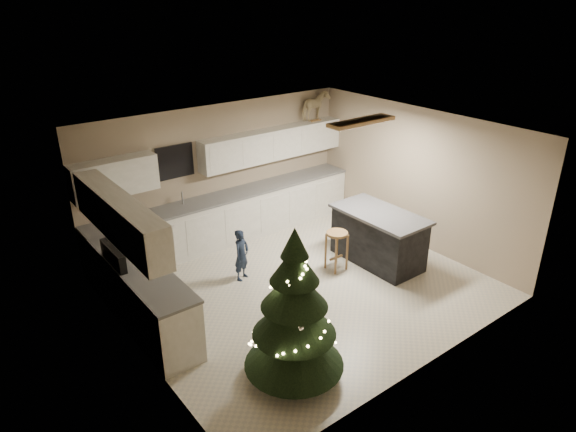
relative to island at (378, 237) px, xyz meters
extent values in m
plane|color=beige|center=(-1.63, 0.16, -0.48)|extent=(5.50, 5.50, 0.00)
cube|color=gray|center=(-1.63, 2.66, 0.82)|extent=(5.50, 0.02, 2.60)
cube|color=gray|center=(-1.63, -2.34, 0.82)|extent=(5.50, 0.02, 2.60)
cube|color=gray|center=(-4.38, 0.16, 0.82)|extent=(0.02, 5.00, 2.60)
cube|color=gray|center=(1.12, 0.16, 0.82)|extent=(0.02, 5.00, 2.60)
cube|color=silver|center=(-1.63, 0.16, 2.12)|extent=(5.50, 5.00, 0.02)
cube|color=#976846|center=(-0.33, 0.26, 2.07)|extent=(1.25, 0.32, 0.06)
cube|color=white|center=(-0.33, 0.26, 2.04)|extent=(1.15, 0.24, 0.02)
cube|color=white|center=(-1.63, 2.36, -0.03)|extent=(5.48, 0.60, 0.90)
cube|color=white|center=(-4.08, 0.76, -0.03)|extent=(0.60, 2.60, 0.90)
cube|color=slate|center=(-1.63, 2.35, 0.44)|extent=(5.48, 0.62, 0.04)
cube|color=slate|center=(-4.07, 0.76, 0.44)|extent=(0.62, 2.60, 0.04)
cube|color=white|center=(-3.68, 2.48, 1.22)|extent=(1.40, 0.35, 0.60)
cube|color=white|center=(-0.48, 2.48, 1.22)|extent=(3.20, 0.35, 0.60)
cube|color=white|center=(-4.20, 0.88, 1.22)|extent=(0.35, 2.60, 0.60)
cube|color=black|center=(-2.53, 2.63, 1.22)|extent=(0.70, 0.04, 0.60)
cube|color=#99999E|center=(-2.53, 2.36, 0.42)|extent=(0.55, 0.40, 0.06)
cylinder|color=#99999E|center=(-2.53, 2.46, 0.58)|extent=(0.03, 0.03, 0.24)
cube|color=black|center=(-4.06, 1.06, -0.03)|extent=(0.64, 0.75, 0.90)
cube|color=black|center=(-4.31, 1.06, 0.57)|extent=(0.10, 0.75, 0.30)
cube|color=black|center=(0.00, 0.00, -0.03)|extent=(0.80, 1.60, 0.90)
cube|color=#3D3D41|center=(0.00, 0.00, 0.45)|extent=(0.90, 1.70, 0.05)
cylinder|color=#976846|center=(-0.77, 0.24, 0.21)|extent=(0.37, 0.37, 0.04)
cylinder|color=#976846|center=(-0.90, 0.11, -0.15)|extent=(0.04, 0.04, 0.67)
cylinder|color=#976846|center=(-0.64, 0.11, -0.15)|extent=(0.04, 0.04, 0.67)
cylinder|color=#976846|center=(-0.90, 0.38, -0.15)|extent=(0.04, 0.04, 0.67)
cylinder|color=#976846|center=(-0.64, 0.38, -0.15)|extent=(0.04, 0.04, 0.67)
cube|color=#976846|center=(-0.77, 0.24, -0.26)|extent=(0.28, 0.03, 0.03)
cylinder|color=#3F2816|center=(-3.03, -1.44, -0.34)|extent=(0.11, 0.11, 0.28)
cone|color=black|center=(-3.03, -1.44, 0.03)|extent=(1.26, 1.26, 0.65)
cone|color=black|center=(-3.03, -1.44, 0.45)|extent=(1.04, 1.04, 0.56)
cone|color=black|center=(-3.03, -1.44, 0.82)|extent=(0.81, 0.81, 0.51)
cone|color=black|center=(-3.03, -1.44, 1.14)|extent=(0.59, 0.59, 0.46)
cone|color=black|center=(-3.03, -1.44, 1.42)|extent=(0.33, 0.33, 0.37)
sphere|color=#FFD88C|center=(-2.37, -1.44, -0.25)|extent=(0.03, 0.03, 0.03)
sphere|color=#FFD88C|center=(-2.42, -1.25, -0.21)|extent=(0.03, 0.03, 0.03)
sphere|color=#FFD88C|center=(-2.51, -1.09, -0.17)|extent=(0.03, 0.03, 0.03)
sphere|color=#FFD88C|center=(-2.64, -0.96, -0.14)|extent=(0.03, 0.03, 0.03)
sphere|color=#FFD88C|center=(-2.81, -0.88, -0.10)|extent=(0.03, 0.03, 0.03)
sphere|color=#FFD88C|center=(-2.98, -0.85, -0.06)|extent=(0.03, 0.03, 0.03)
sphere|color=#FFD88C|center=(-3.16, -0.87, -0.02)|extent=(0.03, 0.03, 0.03)
sphere|color=#FFD88C|center=(-3.31, -0.95, 0.01)|extent=(0.03, 0.03, 0.03)
sphere|color=#FFD88C|center=(-3.43, -1.06, 0.05)|extent=(0.03, 0.03, 0.03)
sphere|color=#FFD88C|center=(-3.52, -1.20, 0.09)|extent=(0.03, 0.03, 0.03)
sphere|color=#FFD88C|center=(-3.55, -1.35, 0.13)|extent=(0.03, 0.03, 0.03)
sphere|color=#FFD88C|center=(-3.54, -1.51, 0.16)|extent=(0.03, 0.03, 0.03)
sphere|color=#FFD88C|center=(-3.49, -1.65, 0.20)|extent=(0.03, 0.03, 0.03)
sphere|color=#FFD88C|center=(-3.40, -1.77, 0.24)|extent=(0.03, 0.03, 0.03)
sphere|color=#FFD88C|center=(-3.28, -1.85, 0.28)|extent=(0.03, 0.03, 0.03)
sphere|color=#FFD88C|center=(-3.14, -1.89, 0.31)|extent=(0.03, 0.03, 0.03)
sphere|color=#FFD88C|center=(-3.01, -1.89, 0.35)|extent=(0.03, 0.03, 0.03)
sphere|color=#FFD88C|center=(-2.88, -1.85, 0.39)|extent=(0.03, 0.03, 0.03)
sphere|color=#FFD88C|center=(-2.78, -1.78, 0.43)|extent=(0.03, 0.03, 0.03)
sphere|color=#FFD88C|center=(-2.70, -1.68, 0.46)|extent=(0.03, 0.03, 0.03)
sphere|color=#FFD88C|center=(-2.66, -1.57, 0.50)|extent=(0.03, 0.03, 0.03)
sphere|color=#FFD88C|center=(-2.65, -1.45, 0.54)|extent=(0.03, 0.03, 0.03)
sphere|color=#FFD88C|center=(-2.67, -1.34, 0.58)|extent=(0.03, 0.03, 0.03)
sphere|color=#FFD88C|center=(-2.73, -1.25, 0.61)|extent=(0.03, 0.03, 0.03)
sphere|color=#FFD88C|center=(-2.81, -1.18, 0.65)|extent=(0.03, 0.03, 0.03)
sphere|color=#FFD88C|center=(-2.90, -1.14, 0.69)|extent=(0.03, 0.03, 0.03)
sphere|color=#FFD88C|center=(-3.00, -1.12, 0.72)|extent=(0.03, 0.03, 0.03)
sphere|color=#FFD88C|center=(-3.09, -1.14, 0.76)|extent=(0.03, 0.03, 0.03)
sphere|color=#FFD88C|center=(-3.17, -1.18, 0.80)|extent=(0.03, 0.03, 0.03)
sphere|color=#FFD88C|center=(-3.23, -1.24, 0.84)|extent=(0.03, 0.03, 0.03)
sphere|color=#FFD88C|center=(-3.27, -1.31, 0.87)|extent=(0.03, 0.03, 0.03)
sphere|color=#FFD88C|center=(-3.28, -1.39, 0.91)|extent=(0.03, 0.03, 0.03)
sphere|color=#FFD88C|center=(-3.27, -1.47, 0.95)|extent=(0.03, 0.03, 0.03)
sphere|color=#FFD88C|center=(-3.24, -1.53, 0.99)|extent=(0.03, 0.03, 0.03)
sphere|color=#FFD88C|center=(-3.20, -1.58, 1.02)|extent=(0.03, 0.03, 0.03)
sphere|color=#FFD88C|center=(-3.14, -1.61, 1.06)|extent=(0.03, 0.03, 0.03)
sphere|color=#FFD88C|center=(-3.08, -1.62, 1.10)|extent=(0.03, 0.03, 0.03)
sphere|color=#FFD88C|center=(-3.03, -1.62, 1.14)|extent=(0.03, 0.03, 0.03)
sphere|color=#FFD88C|center=(-2.98, -1.59, 1.17)|extent=(0.03, 0.03, 0.03)
sphere|color=#FFD88C|center=(-2.94, -1.56, 1.21)|extent=(0.03, 0.03, 0.03)
sphere|color=#FFD88C|center=(-2.92, -1.52, 1.25)|extent=(0.03, 0.03, 0.03)
sphere|color=#FFD88C|center=(-2.92, -1.48, 1.29)|extent=(0.03, 0.03, 0.03)
sphere|color=#FFD88C|center=(-2.92, -1.45, 1.32)|extent=(0.03, 0.03, 0.03)
sphere|color=#FFD88C|center=(-2.94, -1.42, 1.36)|extent=(0.03, 0.03, 0.03)
sphere|color=#FFD88C|center=(-2.96, -1.40, 1.40)|extent=(0.03, 0.03, 0.03)
sphere|color=#FFD88C|center=(-2.98, -1.39, 1.44)|extent=(0.03, 0.03, 0.03)
sphere|color=#FFD88C|center=(-3.01, -1.39, 1.47)|extent=(0.03, 0.03, 0.03)
sphere|color=silver|center=(-2.49, -1.44, -0.06)|extent=(0.06, 0.06, 0.06)
sphere|color=silver|center=(-3.29, -1.08, 0.21)|extent=(0.06, 0.06, 0.06)
sphere|color=silver|center=(-3.14, -1.77, 0.49)|extent=(0.06, 0.06, 0.06)
sphere|color=silver|center=(-2.80, -1.36, 0.77)|extent=(0.06, 0.06, 0.06)
sphere|color=silver|center=(-3.15, -1.35, 1.05)|extent=(0.06, 0.06, 0.06)
sphere|color=silver|center=(-3.03, -1.49, 1.33)|extent=(0.06, 0.06, 0.06)
imported|color=black|center=(-2.25, 0.97, -0.03)|extent=(0.39, 0.33, 0.90)
cube|color=#976846|center=(0.59, 2.44, 1.53)|extent=(0.27, 0.02, 0.02)
cube|color=#976846|center=(0.59, 2.53, 1.53)|extent=(0.27, 0.02, 0.02)
imported|color=beige|center=(0.59, 2.48, 1.83)|extent=(0.73, 0.45, 0.57)
camera|label=1|loc=(-6.23, -5.48, 4.04)|focal=32.00mm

